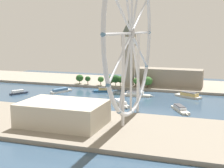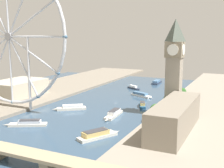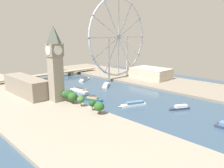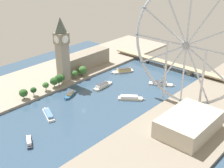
{
  "view_description": "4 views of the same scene",
  "coord_description": "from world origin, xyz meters",
  "px_view_note": "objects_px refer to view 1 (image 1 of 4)",
  "views": [
    {
      "loc": [
        321.92,
        146.04,
        74.49
      ],
      "look_at": [
        17.51,
        42.13,
        19.88
      ],
      "focal_mm": 52.23,
      "sensor_mm": 36.0,
      "label": 1
    },
    {
      "loc": [
        -132.05,
        288.4,
        73.51
      ],
      "look_at": [
        1.69,
        5.09,
        19.72
      ],
      "focal_mm": 46.9,
      "sensor_mm": 36.0,
      "label": 2
    },
    {
      "loc": [
        -196.53,
        -180.09,
        77.63
      ],
      "look_at": [
        1.51,
        19.5,
        12.73
      ],
      "focal_mm": 35.27,
      "sensor_mm": 36.0,
      "label": 3
    },
    {
      "loc": [
        216.86,
        -195.08,
        165.15
      ],
      "look_at": [
        -10.27,
        58.48,
        8.07
      ],
      "focal_mm": 48.43,
      "sensor_mm": 36.0,
      "label": 4
    }
  ],
  "objects_px": {
    "tour_boat_3": "(188,95)",
    "tour_boat_5": "(61,91)",
    "parliament_block": "(169,77)",
    "tour_boat_6": "(180,109)",
    "tour_boat_2": "(103,90)",
    "tour_boat_7": "(137,94)",
    "ferris_wheel": "(132,34)",
    "riverside_hall": "(63,113)",
    "tour_boat_0": "(121,103)",
    "clock_tower": "(129,51)",
    "tour_boat_4": "(19,92)"
  },
  "relations": [
    {
      "from": "tour_boat_3",
      "to": "tour_boat_5",
      "type": "height_order",
      "value": "tour_boat_3"
    },
    {
      "from": "parliament_block",
      "to": "tour_boat_6",
      "type": "height_order",
      "value": "parliament_block"
    },
    {
      "from": "tour_boat_2",
      "to": "tour_boat_7",
      "type": "bearing_deg",
      "value": 142.82
    },
    {
      "from": "parliament_block",
      "to": "tour_boat_3",
      "type": "height_order",
      "value": "parliament_block"
    },
    {
      "from": "tour_boat_5",
      "to": "tour_boat_6",
      "type": "relative_size",
      "value": 0.95
    },
    {
      "from": "tour_boat_3",
      "to": "tour_boat_7",
      "type": "distance_m",
      "value": 56.93
    },
    {
      "from": "tour_boat_2",
      "to": "tour_boat_6",
      "type": "xyz_separation_m",
      "value": [
        62.96,
        98.94,
        -0.14
      ]
    },
    {
      "from": "ferris_wheel",
      "to": "tour_boat_7",
      "type": "xyz_separation_m",
      "value": [
        -99.41,
        -21.05,
        -68.34
      ]
    },
    {
      "from": "riverside_hall",
      "to": "tour_boat_3",
      "type": "xyz_separation_m",
      "value": [
        -145.98,
        78.14,
        -9.26
      ]
    },
    {
      "from": "tour_boat_0",
      "to": "tour_boat_6",
      "type": "relative_size",
      "value": 0.88
    },
    {
      "from": "ferris_wheel",
      "to": "parliament_block",
      "type": "bearing_deg",
      "value": 178.19
    },
    {
      "from": "ferris_wheel",
      "to": "riverside_hall",
      "type": "height_order",
      "value": "ferris_wheel"
    },
    {
      "from": "tour_boat_3",
      "to": "tour_boat_7",
      "type": "relative_size",
      "value": 0.93
    },
    {
      "from": "tour_boat_0",
      "to": "ferris_wheel",
      "type": "bearing_deg",
      "value": -11.64
    },
    {
      "from": "tour_boat_6",
      "to": "tour_boat_7",
      "type": "xyz_separation_m",
      "value": [
        -51.19,
        -54.62,
        0.3
      ]
    },
    {
      "from": "tour_boat_3",
      "to": "tour_boat_6",
      "type": "relative_size",
      "value": 1.0
    },
    {
      "from": "clock_tower",
      "to": "tour_boat_7",
      "type": "relative_size",
      "value": 2.33
    },
    {
      "from": "riverside_hall",
      "to": "tour_boat_2",
      "type": "height_order",
      "value": "riverside_hall"
    },
    {
      "from": "ferris_wheel",
      "to": "tour_boat_7",
      "type": "relative_size",
      "value": 3.71
    },
    {
      "from": "tour_boat_4",
      "to": "tour_boat_3",
      "type": "bearing_deg",
      "value": -46.23
    },
    {
      "from": "tour_boat_4",
      "to": "ferris_wheel",
      "type": "bearing_deg",
      "value": -83.38
    },
    {
      "from": "tour_boat_5",
      "to": "tour_boat_6",
      "type": "xyz_separation_m",
      "value": [
        44.91,
        145.31,
        -0.08
      ]
    },
    {
      "from": "ferris_wheel",
      "to": "riverside_hall",
      "type": "distance_m",
      "value": 80.8
    },
    {
      "from": "riverside_hall",
      "to": "tour_boat_4",
      "type": "relative_size",
      "value": 2.77
    },
    {
      "from": "riverside_hall",
      "to": "tour_boat_3",
      "type": "distance_m",
      "value": 165.84
    },
    {
      "from": "tour_boat_3",
      "to": "tour_boat_4",
      "type": "bearing_deg",
      "value": 42.07
    },
    {
      "from": "clock_tower",
      "to": "parliament_block",
      "type": "bearing_deg",
      "value": 105.3
    },
    {
      "from": "tour_boat_3",
      "to": "tour_boat_5",
      "type": "bearing_deg",
      "value": 36.09
    },
    {
      "from": "parliament_block",
      "to": "tour_boat_5",
      "type": "xyz_separation_m",
      "value": [
        67.74,
        -116.82,
        -11.92
      ]
    },
    {
      "from": "riverside_hall",
      "to": "tour_boat_0",
      "type": "bearing_deg",
      "value": 167.29
    },
    {
      "from": "tour_boat_5",
      "to": "tour_boat_7",
      "type": "bearing_deg",
      "value": -62.29
    },
    {
      "from": "tour_boat_0",
      "to": "tour_boat_7",
      "type": "relative_size",
      "value": 0.82
    },
    {
      "from": "tour_boat_6",
      "to": "tour_boat_0",
      "type": "bearing_deg",
      "value": -122.07
    },
    {
      "from": "riverside_hall",
      "to": "tour_boat_0",
      "type": "height_order",
      "value": "riverside_hall"
    },
    {
      "from": "clock_tower",
      "to": "ferris_wheel",
      "type": "xyz_separation_m",
      "value": [
        147.33,
        44.41,
        24.25
      ]
    },
    {
      "from": "parliament_block",
      "to": "ferris_wheel",
      "type": "distance_m",
      "value": 170.62
    },
    {
      "from": "tour_boat_0",
      "to": "tour_boat_2",
      "type": "height_order",
      "value": "tour_boat_2"
    },
    {
      "from": "ferris_wheel",
      "to": "tour_boat_5",
      "type": "height_order",
      "value": "ferris_wheel"
    },
    {
      "from": "clock_tower",
      "to": "tour_boat_5",
      "type": "distance_m",
      "value": 97.12
    },
    {
      "from": "tour_boat_0",
      "to": "tour_boat_4",
      "type": "height_order",
      "value": "tour_boat_0"
    },
    {
      "from": "parliament_block",
      "to": "riverside_hall",
      "type": "relative_size",
      "value": 1.33
    },
    {
      "from": "ferris_wheel",
      "to": "riverside_hall",
      "type": "relative_size",
      "value": 2.14
    },
    {
      "from": "clock_tower",
      "to": "tour_boat_6",
      "type": "relative_size",
      "value": 2.5
    },
    {
      "from": "clock_tower",
      "to": "tour_boat_7",
      "type": "xyz_separation_m",
      "value": [
        47.92,
        23.36,
        -44.09
      ]
    },
    {
      "from": "tour_boat_2",
      "to": "tour_boat_5",
      "type": "relative_size",
      "value": 0.78
    },
    {
      "from": "tour_boat_6",
      "to": "tour_boat_3",
      "type": "bearing_deg",
      "value": 150.91
    },
    {
      "from": "parliament_block",
      "to": "tour_boat_0",
      "type": "distance_m",
      "value": 113.38
    },
    {
      "from": "clock_tower",
      "to": "riverside_hall",
      "type": "relative_size",
      "value": 1.34
    },
    {
      "from": "clock_tower",
      "to": "parliament_block",
      "type": "xyz_separation_m",
      "value": [
        -13.54,
        49.5,
        -32.39
      ]
    },
    {
      "from": "tour_boat_0",
      "to": "tour_boat_3",
      "type": "relative_size",
      "value": 0.89
    }
  ]
}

